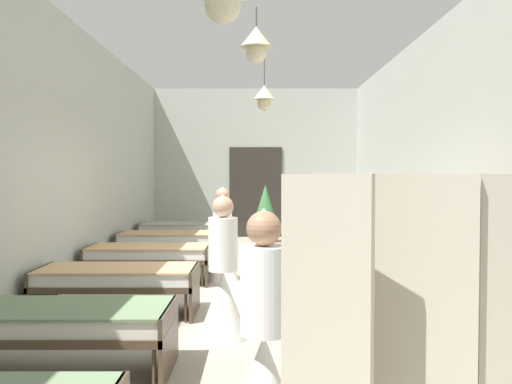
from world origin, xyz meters
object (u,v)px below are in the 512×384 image
bed_right_row_1 (451,322)px  patient_seated_primary (314,210)px  bed_left_row_1 (60,322)px  nurse_mid_aisle (264,361)px  privacy_screen (427,381)px  bed_right_row_5 (329,229)px  bed_left_row_2 (118,278)px  bed_left_row_5 (183,229)px  nurse_near_aisle (223,247)px  bed_right_row_3 (362,254)px  bed_left_row_3 (150,254)px  nurse_far_aisle (224,287)px  patient_seated_secondary (340,227)px  bed_right_row_2 (394,278)px  potted_plant (266,206)px  bed_right_row_4 (343,239)px  bed_left_row_4 (170,239)px

bed_right_row_1 → patient_seated_primary: size_ratio=2.37×
bed_left_row_1 → nurse_mid_aisle: 2.09m
privacy_screen → bed_right_row_5: bearing=106.3°
bed_left_row_1 → patient_seated_primary: (2.97, 7.51, 0.43)m
bed_left_row_2 → bed_left_row_5: size_ratio=1.00×
bed_left_row_1 → nurse_near_aisle: (1.14, 3.97, 0.09)m
bed_right_row_3 → bed_right_row_5: 3.80m
bed_left_row_3 → nurse_far_aisle: nurse_far_aisle is taller
patient_seated_secondary → bed_left_row_3: bearing=179.4°
bed_right_row_5 → bed_right_row_3: bearing=-90.0°
bed_right_row_2 → nurse_mid_aisle: nurse_mid_aisle is taller
bed_left_row_5 → bed_right_row_5: 3.32m
nurse_near_aisle → potted_plant: bearing=145.2°
bed_right_row_5 → bed_right_row_2: bearing=-90.0°
bed_right_row_4 → nurse_near_aisle: size_ratio=1.28×
patient_seated_secondary → potted_plant: 5.06m
nurse_mid_aisle → bed_right_row_4: bearing=-13.6°
bed_right_row_4 → nurse_near_aisle: nurse_near_aisle is taller
patient_seated_primary → privacy_screen: privacy_screen is taller
nurse_near_aisle → nurse_mid_aisle: size_ratio=1.00×
patient_seated_secondary → bed_right_row_2: bearing=-79.4°
bed_right_row_2 → bed_left_row_5: same height
privacy_screen → nurse_near_aisle: bearing=122.8°
nurse_near_aisle → bed_left_row_5: bearing=171.8°
bed_right_row_4 → nurse_far_aisle: 5.13m
bed_left_row_3 → nurse_near_aisle: bearing=8.4°
bed_left_row_5 → bed_right_row_5: bearing=0.0°
bed_right_row_2 → nurse_far_aisle: (-1.99, -0.93, 0.09)m
bed_left_row_1 → potted_plant: size_ratio=1.33×
potted_plant → privacy_screen: bearing=-87.6°
nurse_near_aisle → nurse_mid_aisle: same height
bed_right_row_2 → potted_plant: potted_plant is taller
bed_right_row_1 → bed_right_row_3: size_ratio=1.00×
bed_left_row_3 → patient_seated_primary: patient_seated_primary is taller
bed_right_row_3 → bed_left_row_3: bearing=180.0°
bed_left_row_1 → patient_seated_primary: size_ratio=2.37×
bed_left_row_4 → nurse_mid_aisle: 7.11m
bed_left_row_2 → bed_right_row_4: same height
bed_right_row_2 → bed_right_row_3: same height
bed_left_row_2 → bed_right_row_5: size_ratio=1.00×
patient_seated_primary → potted_plant: size_ratio=0.56×
bed_right_row_2 → patient_seated_primary: bearing=93.6°
patient_seated_secondary → nurse_far_aisle: bearing=-120.3°
patient_seated_secondary → potted_plant: bearing=102.2°
bed_right_row_3 → patient_seated_primary: 3.75m
nurse_near_aisle → patient_seated_primary: size_ratio=1.86×
bed_left_row_3 → bed_left_row_4: same height
bed_left_row_4 → bed_right_row_3: bearing=-29.8°
bed_left_row_5 → nurse_near_aisle: 3.81m
bed_right_row_1 → nurse_far_aisle: nurse_far_aisle is taller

